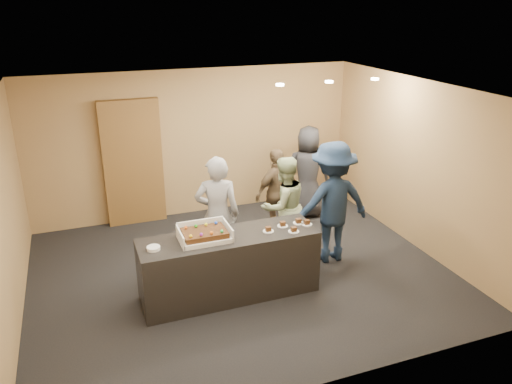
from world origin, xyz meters
The scene contains 17 objects.
room centered at (0.00, 0.00, 1.35)m, with size 6.04×6.00×2.70m.
serving_counter centered at (-0.33, -0.50, 0.45)m, with size 2.40×0.70×0.90m, color black.
storage_cabinet centered at (-1.17, 2.41, 1.13)m, with size 1.02×0.15×2.25m, color brown.
cake_box centered at (-0.66, -0.48, 0.95)m, with size 0.66×0.46×0.19m.
sheet_cake centered at (-0.66, -0.50, 1.00)m, with size 0.56×0.39×0.11m.
plate_stack centered at (-1.33, -0.55, 0.92)m, with size 0.17×0.17×0.04m, color white.
slice_a centered at (0.21, -0.56, 0.92)m, with size 0.15×0.15×0.07m.
slice_b centered at (0.46, -0.48, 0.92)m, with size 0.15×0.15×0.07m.
slice_c centered at (0.53, -0.69, 0.92)m, with size 0.15×0.15×0.07m.
slice_d centered at (0.70, -0.46, 0.92)m, with size 0.15×0.15×0.07m.
slice_e centered at (0.80, -0.55, 0.92)m, with size 0.15×0.15×0.07m.
person_server_grey centered at (-0.27, 0.22, 0.89)m, with size 0.65×0.43×1.79m, color gray.
person_sage_man centered at (0.85, 0.38, 0.80)m, with size 0.78×0.61×1.60m, color #9EAD7E.
person_navy_man centered at (1.45, -0.05, 0.95)m, with size 1.22×0.70×1.90m, color #15233C.
person_brown_extra centered at (1.02, 1.05, 0.77)m, with size 0.90×0.37×1.53m, color brown.
person_dark_suit centered at (1.86, 1.61, 0.86)m, with size 0.84×0.54×1.71m, color #27272C.
ceiling_spotlights centered at (1.60, 0.50, 2.67)m, with size 1.72×0.12×0.03m.
Camera 1 is at (-2.06, -6.20, 3.83)m, focal length 35.00 mm.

